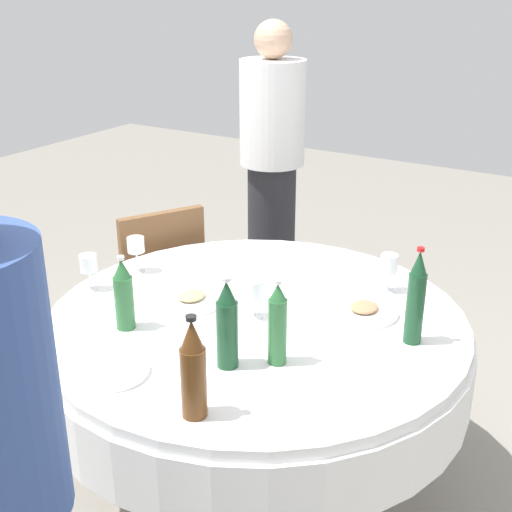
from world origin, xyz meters
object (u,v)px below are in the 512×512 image
(plate_far, at_px, (192,299))
(plate_inner, at_px, (113,371))
(person_mid, at_px, (272,174))
(chair_outer, at_px, (157,277))
(wine_glass_outer, at_px, (88,265))
(wine_glass_near, at_px, (136,247))
(bottle_brown_front, at_px, (193,370))
(bottle_green_near, at_px, (277,325))
(plate_rear, at_px, (364,311))
(wine_glass_east, at_px, (389,265))
(dining_table, at_px, (256,352))
(bottle_dark_green_left, at_px, (227,325))
(bottle_green_north, at_px, (124,295))
(wine_glass_left, at_px, (254,290))
(bottle_dark_green_mid, at_px, (416,299))

(plate_far, distance_m, plate_inner, 0.51)
(person_mid, distance_m, chair_outer, 0.87)
(wine_glass_outer, xyz_separation_m, plate_inner, (0.40, 0.48, -0.09))
(wine_glass_near, xyz_separation_m, wine_glass_outer, (0.22, -0.04, -0.00))
(bottle_brown_front, distance_m, bottle_green_near, 0.36)
(wine_glass_outer, height_order, plate_inner, wine_glass_outer)
(plate_inner, bearing_deg, plate_rear, 146.89)
(bottle_brown_front, height_order, wine_glass_east, bottle_brown_front)
(dining_table, bearing_deg, bottle_dark_green_left, 16.47)
(plate_rear, distance_m, plate_inner, 0.89)
(wine_glass_near, bearing_deg, plate_far, 72.38)
(dining_table, xyz_separation_m, wine_glass_outer, (0.14, -0.65, 0.25))
(wine_glass_near, bearing_deg, bottle_green_north, 35.81)
(wine_glass_near, distance_m, chair_outer, 0.54)
(bottle_green_near, relative_size, wine_glass_left, 1.97)
(dining_table, relative_size, plate_rear, 6.26)
(bottle_dark_green_mid, relative_size, bottle_dark_green_left, 1.12)
(bottle_dark_green_left, bearing_deg, chair_outer, -130.04)
(wine_glass_near, height_order, plate_far, wine_glass_near)
(plate_rear, height_order, chair_outer, chair_outer)
(bottle_green_north, relative_size, wine_glass_near, 1.80)
(bottle_brown_front, relative_size, wine_glass_outer, 2.16)
(wine_glass_near, xyz_separation_m, chair_outer, (-0.37, -0.22, -0.33))
(wine_glass_near, distance_m, wine_glass_outer, 0.23)
(plate_inner, height_order, chair_outer, chair_outer)
(bottle_brown_front, bearing_deg, plate_inner, -97.01)
(dining_table, xyz_separation_m, plate_inner, (0.54, -0.17, 0.15))
(dining_table, relative_size, wine_glass_east, 10.15)
(wine_glass_left, distance_m, person_mid, 1.41)
(wine_glass_left, xyz_separation_m, person_mid, (-1.25, -0.65, 0.02))
(dining_table, relative_size, bottle_dark_green_mid, 4.54)
(wine_glass_near, distance_m, plate_far, 0.38)
(plate_far, bearing_deg, bottle_brown_front, 37.07)
(bottle_green_north, bearing_deg, wine_glass_near, -144.19)
(chair_outer, bearing_deg, wine_glass_outer, -134.55)
(chair_outer, bearing_deg, plate_far, -101.57)
(bottle_green_near, xyz_separation_m, wine_glass_east, (-0.66, 0.10, -0.02))
(plate_far, bearing_deg, dining_table, 96.91)
(bottle_green_north, relative_size, wine_glass_left, 1.85)
(chair_outer, bearing_deg, plate_inner, -117.88)
(bottle_dark_green_left, distance_m, plate_rear, 0.59)
(wine_glass_near, bearing_deg, person_mid, -177.65)
(bottle_brown_front, xyz_separation_m, plate_rear, (-0.79, 0.16, -0.13))
(bottle_dark_green_left, height_order, plate_inner, bottle_dark_green_left)
(bottle_green_north, relative_size, wine_glass_east, 1.77)
(plate_inner, bearing_deg, bottle_brown_front, 82.99)
(bottle_brown_front, bearing_deg, dining_table, -164.70)
(bottle_dark_green_left, xyz_separation_m, wine_glass_east, (-0.75, 0.22, -0.03))
(dining_table, bearing_deg, bottle_dark_green_mid, 101.80)
(bottle_brown_front, height_order, bottle_green_near, bottle_brown_front)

